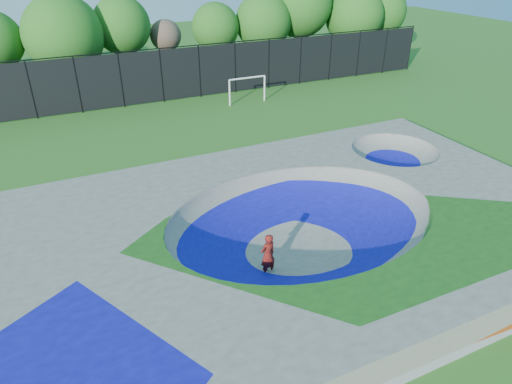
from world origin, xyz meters
The scene contains 7 objects.
ground centered at (0.00, 0.00, 0.00)m, with size 120.00×120.00×0.00m, color #28601A.
skate_deck centered at (0.00, 0.00, 0.75)m, with size 22.00×14.00×1.50m, color gray.
skater centered at (-2.09, -1.11, 0.88)m, with size 0.64×0.42×1.76m, color red.
skateboard centered at (-2.09, -1.11, 0.03)m, with size 0.78×0.22×0.05m, color black.
soccer_goal centered at (5.70, 17.98, 1.38)m, with size 3.01×0.12×1.99m.
fence centered at (0.00, 21.00, 2.10)m, with size 48.09×0.09×4.04m.
treeline centered at (0.10, 25.89, 5.06)m, with size 53.05×7.62×8.71m.
Camera 1 is at (-8.14, -12.98, 10.75)m, focal length 32.00 mm.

